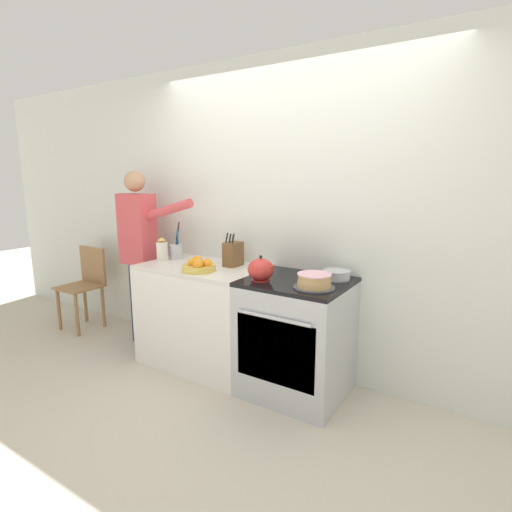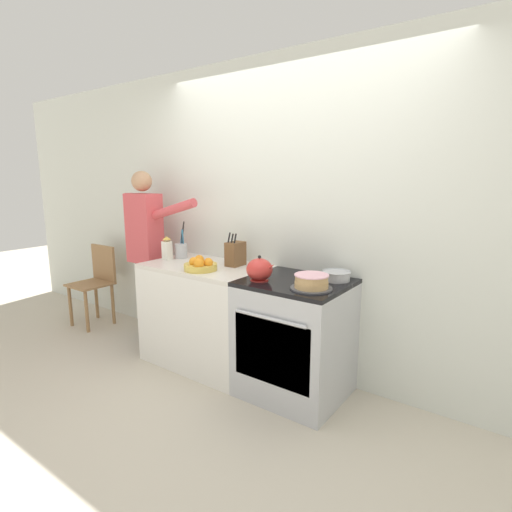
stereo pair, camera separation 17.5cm
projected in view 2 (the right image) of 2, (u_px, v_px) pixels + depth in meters
name	position (u px, v px, depth m)	size (l,w,h in m)	color
ground_plane	(241.00, 400.00, 2.98)	(16.00, 16.00, 0.00)	beige
wall_back	(291.00, 219.00, 3.27)	(8.00, 0.04, 2.60)	silver
counter_cabinet	(206.00, 314.00, 3.52)	(1.06, 0.66, 0.89)	white
stove_range	(295.00, 338.00, 3.00)	(0.75, 0.69, 0.89)	#B7BABF
layer_cake	(311.00, 282.00, 2.69)	(0.29, 0.29, 0.10)	#4C4C51
tea_kettle	(260.00, 270.00, 2.91)	(0.24, 0.19, 0.19)	red
mixing_bowl	(336.00, 276.00, 2.92)	(0.21, 0.21, 0.07)	#B7BABF
knife_block	(235.00, 254.00, 3.39)	(0.11, 0.17, 0.29)	brown
utensil_crock	(181.00, 250.00, 3.72)	(0.12, 0.12, 0.34)	#B7BABF
fruit_bowl	(200.00, 265.00, 3.23)	(0.27, 0.27, 0.12)	gold
milk_carton	(167.00, 249.00, 3.65)	(0.07, 0.07, 0.21)	white
person_baker	(146.00, 242.00, 3.90)	(0.94, 0.20, 1.69)	#283351
dining_chair	(97.00, 279.00, 4.47)	(0.40, 0.40, 0.88)	#997047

